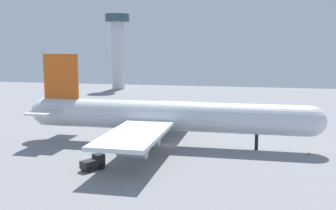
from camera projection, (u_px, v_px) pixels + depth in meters
name	position (u px, v px, depth m)	size (l,w,h in m)	color
ground_plane	(168.00, 145.00, 85.32)	(249.06, 249.06, 0.00)	gray
cargo_airplane	(167.00, 116.00, 84.47)	(62.27, 52.24, 18.98)	silver
cargo_loader	(93.00, 162.00, 68.52)	(3.74, 4.42, 2.46)	#232328
fuel_truck	(233.00, 118.00, 111.25)	(4.64, 2.30, 2.03)	silver
pushback_tractor	(96.00, 111.00, 121.54)	(3.87, 4.36, 2.48)	silver
safety_cone_nose	(309.00, 153.00, 77.64)	(0.47, 0.47, 0.67)	orange
safety_cone_tail	(37.00, 141.00, 87.43)	(0.49, 0.49, 0.70)	orange
control_tower	(118.00, 45.00, 191.97)	(11.37, 11.37, 35.24)	silver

